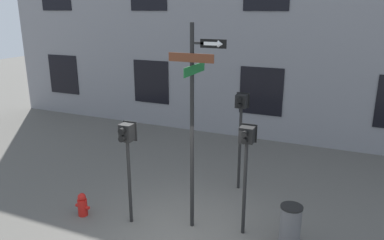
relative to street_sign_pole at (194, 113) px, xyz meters
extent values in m
plane|color=#595651|center=(-0.07, -0.59, -2.79)|extent=(60.00, 60.00, 0.00)
cube|color=black|center=(-9.67, 6.71, -0.86)|extent=(1.67, 0.03, 1.84)
cube|color=black|center=(-4.87, 6.71, -0.86)|extent=(1.67, 0.03, 1.84)
cube|color=black|center=(-0.07, 6.71, -0.86)|extent=(1.67, 0.03, 1.84)
cylinder|color=black|center=(-0.05, 0.01, -0.44)|extent=(0.09, 0.09, 4.70)
cube|color=black|center=(0.18, 0.01, 1.50)|extent=(0.47, 0.05, 0.05)
cube|color=brown|center=(-0.05, -0.05, 1.20)|extent=(1.02, 0.02, 0.19)
cube|color=#196B2D|center=(0.01, 0.01, 0.96)|extent=(0.02, 1.08, 0.20)
cube|color=black|center=(0.42, -0.01, 1.50)|extent=(0.56, 0.02, 0.18)
cube|color=white|center=(0.38, -0.02, 1.50)|extent=(0.32, 0.01, 0.07)
cone|color=white|center=(0.58, -0.02, 1.50)|extent=(0.10, 0.14, 0.14)
cylinder|color=black|center=(-1.48, -0.42, -1.75)|extent=(0.08, 0.08, 2.08)
cube|color=black|center=(-1.48, -0.42, -0.51)|extent=(0.28, 0.26, 0.40)
cube|color=black|center=(-1.48, -0.28, -0.51)|extent=(0.34, 0.02, 0.46)
cylinder|color=black|center=(-1.48, -0.61, -0.42)|extent=(0.14, 0.12, 0.14)
cylinder|color=black|center=(-1.48, -0.61, -0.60)|extent=(0.14, 0.12, 0.14)
cylinder|color=silver|center=(-1.48, -0.55, -0.42)|extent=(0.11, 0.01, 0.11)
cylinder|color=black|center=(1.14, 0.20, -1.68)|extent=(0.08, 0.08, 2.22)
cube|color=black|center=(1.14, 0.20, -0.40)|extent=(0.31, 0.26, 0.34)
cube|color=black|center=(1.14, 0.34, -0.40)|extent=(0.37, 0.02, 0.40)
cylinder|color=black|center=(1.14, 0.01, -0.32)|extent=(0.12, 0.12, 0.12)
cylinder|color=black|center=(1.14, 0.01, -0.48)|extent=(0.12, 0.12, 0.12)
cylinder|color=#EA4C14|center=(1.14, 0.06, -0.32)|extent=(0.10, 0.01, 0.10)
cylinder|color=black|center=(0.40, 2.32, -1.59)|extent=(0.08, 0.08, 2.40)
cube|color=black|center=(0.40, 2.32, -0.21)|extent=(0.30, 0.26, 0.36)
cube|color=black|center=(0.40, 2.46, -0.21)|extent=(0.36, 0.02, 0.42)
cylinder|color=black|center=(0.40, 2.13, -0.13)|extent=(0.13, 0.12, 0.13)
cylinder|color=black|center=(0.40, 2.13, -0.29)|extent=(0.13, 0.12, 0.13)
cylinder|color=orange|center=(0.40, 2.19, -0.13)|extent=(0.10, 0.01, 0.10)
cylinder|color=red|center=(-2.74, -0.65, -2.57)|extent=(0.24, 0.24, 0.44)
sphere|color=red|center=(-2.74, -0.65, -2.29)|extent=(0.20, 0.20, 0.20)
cylinder|color=red|center=(-2.90, -0.65, -2.55)|extent=(0.08, 0.08, 0.08)
cylinder|color=red|center=(-2.58, -0.65, -2.55)|extent=(0.08, 0.08, 0.08)
cylinder|color=#59595B|center=(2.19, 0.19, -2.35)|extent=(0.45, 0.45, 0.88)
cylinder|color=black|center=(2.19, 0.19, -1.88)|extent=(0.48, 0.48, 0.04)
camera|label=1|loc=(3.05, -7.19, 2.18)|focal=35.00mm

